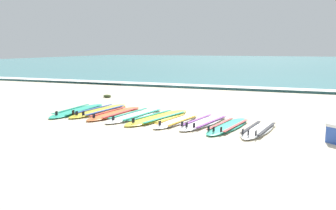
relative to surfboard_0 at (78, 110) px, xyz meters
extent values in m
plane|color=beige|center=(2.85, -0.56, -0.04)|extent=(80.00, 80.00, 0.00)
cube|color=teal|center=(2.85, 36.67, 0.01)|extent=(80.00, 60.00, 0.10)
cube|color=white|center=(2.85, 7.11, 0.02)|extent=(80.00, 0.88, 0.11)
ellipsoid|color=#2DB793|center=(0.00, 0.00, 0.00)|extent=(0.63, 2.47, 0.07)
cube|color=teal|center=(-0.22, 0.00, 0.04)|extent=(0.10, 1.73, 0.01)
cube|color=teal|center=(0.22, 0.00, 0.04)|extent=(0.10, 1.73, 0.01)
cube|color=black|center=(0.01, -0.96, 0.09)|extent=(0.01, 0.09, 0.11)
ellipsoid|color=yellow|center=(0.60, 0.20, 0.00)|extent=(0.88, 2.53, 0.07)
cube|color=#334CB2|center=(0.38, 0.22, 0.04)|extent=(0.27, 1.73, 0.01)
cube|color=#334CB2|center=(0.82, 0.18, 0.04)|extent=(0.27, 1.73, 0.01)
cube|color=black|center=(0.50, -0.76, 0.09)|extent=(0.02, 0.09, 0.11)
cube|color=black|center=(0.33, -0.68, 0.09)|extent=(0.02, 0.09, 0.11)
cube|color=black|center=(0.67, -0.72, 0.09)|extent=(0.02, 0.09, 0.11)
ellipsoid|color=orange|center=(1.21, -0.01, 0.00)|extent=(0.83, 2.36, 0.07)
cube|color=#D13838|center=(1.01, 0.01, 0.04)|extent=(0.26, 1.62, 0.01)
cube|color=#D13838|center=(1.42, -0.03, 0.04)|extent=(0.26, 1.62, 0.01)
cube|color=black|center=(1.12, -0.91, 0.09)|extent=(0.02, 0.09, 0.11)
ellipsoid|color=white|center=(1.86, -0.03, 0.00)|extent=(0.99, 2.53, 0.07)
cube|color=teal|center=(1.64, 0.00, 0.04)|extent=(0.35, 1.72, 0.01)
cube|color=teal|center=(2.08, -0.07, 0.04)|extent=(0.35, 1.72, 0.01)
cube|color=black|center=(1.71, -0.98, 0.09)|extent=(0.03, 0.09, 0.11)
ellipsoid|color=yellow|center=(2.55, -0.11, 0.00)|extent=(1.24, 2.62, 0.07)
cube|color=teal|center=(2.32, -0.06, 0.04)|extent=(0.53, 1.75, 0.01)
cube|color=teal|center=(2.77, -0.17, 0.04)|extent=(0.53, 1.75, 0.01)
cube|color=black|center=(2.30, -1.07, 0.09)|extent=(0.03, 0.09, 0.11)
ellipsoid|color=white|center=(3.15, -0.38, 0.00)|extent=(0.85, 2.01, 0.07)
cube|color=gold|center=(2.97, -0.35, 0.04)|extent=(0.33, 1.36, 0.01)
cube|color=gold|center=(3.32, -0.42, 0.04)|extent=(0.33, 1.36, 0.01)
cube|color=black|center=(3.00, -1.13, 0.09)|extent=(0.03, 0.09, 0.11)
ellipsoid|color=white|center=(3.81, -0.25, 0.00)|extent=(1.00, 2.28, 0.07)
cube|color=purple|center=(3.62, -0.21, 0.04)|extent=(0.40, 1.53, 0.01)
cube|color=purple|center=(4.01, -0.29, 0.04)|extent=(0.40, 1.53, 0.01)
cube|color=black|center=(3.63, -1.10, 0.09)|extent=(0.03, 0.09, 0.11)
cube|color=black|center=(3.50, -1.01, 0.09)|extent=(0.03, 0.09, 0.11)
cube|color=black|center=(3.79, -1.07, 0.09)|extent=(0.03, 0.09, 0.11)
ellipsoid|color=#2DB793|center=(4.44, -0.48, 0.00)|extent=(0.90, 2.15, 0.07)
cube|color=#D13838|center=(4.25, -0.44, 0.04)|extent=(0.35, 1.45, 0.01)
cube|color=#D13838|center=(4.62, -0.51, 0.04)|extent=(0.35, 1.45, 0.01)
cube|color=black|center=(4.29, -1.28, 0.09)|extent=(0.03, 0.09, 0.11)
cube|color=black|center=(4.16, -1.19, 0.09)|extent=(0.03, 0.09, 0.11)
cube|color=black|center=(4.44, -1.24, 0.09)|extent=(0.03, 0.09, 0.11)
ellipsoid|color=white|center=(5.14, -0.58, 0.00)|extent=(0.80, 2.04, 0.07)
cube|color=black|center=(4.96, -0.55, 0.04)|extent=(0.29, 1.38, 0.01)
cube|color=black|center=(5.32, -0.60, 0.04)|extent=(0.29, 1.38, 0.01)
cube|color=black|center=(5.02, -1.34, 0.09)|extent=(0.03, 0.09, 0.11)
cube|color=black|center=(4.89, -1.26, 0.09)|extent=(0.03, 0.09, 0.11)
cube|color=black|center=(5.16, -1.30, 0.09)|extent=(0.03, 0.09, 0.11)
ellipsoid|color=#384723|center=(-0.70, 2.83, 0.02)|extent=(0.31, 0.24, 0.11)
camera|label=1|loc=(5.91, -8.30, 1.79)|focal=37.18mm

